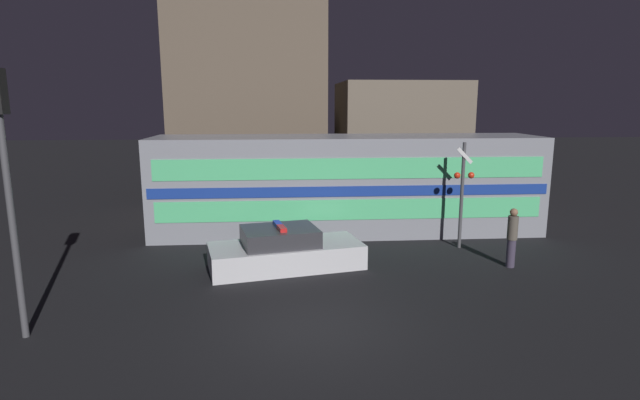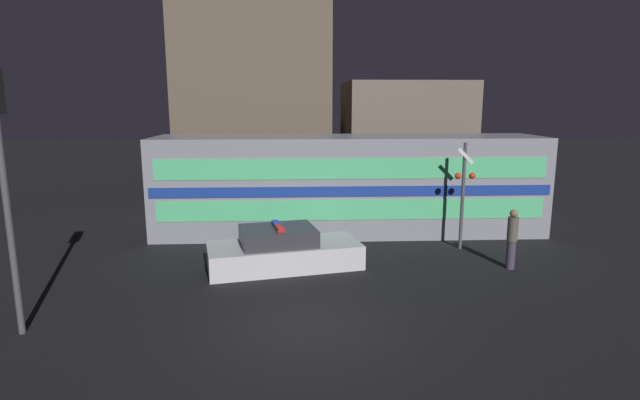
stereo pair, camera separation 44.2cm
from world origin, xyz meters
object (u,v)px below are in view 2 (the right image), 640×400
police_car (283,251)px  traffic_light_corner (1,163)px  train (348,184)px  crossing_signal_near (463,190)px  pedestrian (512,239)px

police_car → traffic_light_corner: bearing=-155.4°
police_car → train: bearing=47.7°
train → crossing_signal_near: size_ratio=4.01×
police_car → pedestrian: (6.97, -0.49, 0.44)m
train → crossing_signal_near: train is taller
train → traffic_light_corner: traffic_light_corner is taller
train → traffic_light_corner: size_ratio=2.61×
police_car → traffic_light_corner: traffic_light_corner is taller
pedestrian → train: bearing=133.3°
pedestrian → crossing_signal_near: bearing=111.7°
crossing_signal_near → traffic_light_corner: 13.29m
train → traffic_light_corner: (-8.13, -8.56, 1.90)m
police_car → crossing_signal_near: 6.54m
traffic_light_corner → police_car: bearing=37.0°
train → crossing_signal_near: 4.52m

